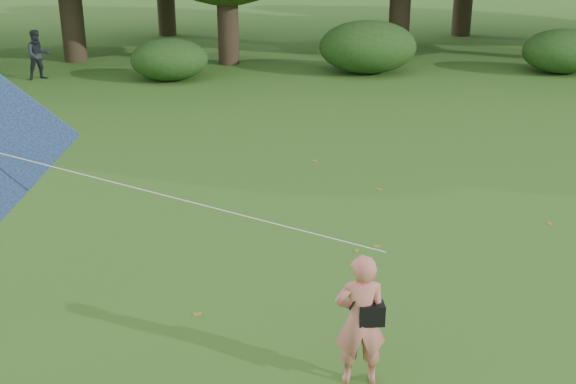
{
  "coord_description": "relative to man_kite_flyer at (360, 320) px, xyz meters",
  "views": [
    {
      "loc": [
        -1.62,
        -7.82,
        5.24
      ],
      "look_at": [
        -0.95,
        2.0,
        1.5
      ],
      "focal_mm": 45.0,
      "sensor_mm": 36.0,
      "label": 1
    }
  ],
  "objects": [
    {
      "name": "ground",
      "position": [
        0.27,
        0.54,
        -0.84
      ],
      "size": [
        100.0,
        100.0,
        0.0
      ],
      "primitive_type": "plane",
      "color": "#265114",
      "rests_on": "ground"
    },
    {
      "name": "fallen_leaves",
      "position": [
        1.04,
        2.83,
        -0.84
      ],
      "size": [
        10.65,
        9.18,
        0.01
      ],
      "color": "olive",
      "rests_on": "ground"
    },
    {
      "name": "shrub_band",
      "position": [
        -0.45,
        18.14,
        0.02
      ],
      "size": [
        39.15,
        3.22,
        1.88
      ],
      "color": "#264919",
      "rests_on": "ground"
    },
    {
      "name": "crossbody_bag",
      "position": [
        0.12,
        -0.03,
        0.11
      ],
      "size": [
        0.43,
        0.2,
        0.69
      ],
      "color": "black",
      "rests_on": "ground"
    },
    {
      "name": "man_kite_flyer",
      "position": [
        0.0,
        0.0,
        0.0
      ],
      "size": [
        0.62,
        0.42,
        1.68
      ],
      "primitive_type": "imported",
      "rotation": [
        0.0,
        0.0,
        3.11
      ],
      "color": "#DC7667",
      "rests_on": "ground"
    },
    {
      "name": "bystander_left",
      "position": [
        -8.24,
        18.11,
        0.01
      ],
      "size": [
        1.03,
        0.96,
        1.69
      ],
      "primitive_type": "imported",
      "rotation": [
        0.0,
        0.0,
        0.5
      ],
      "color": "#22262D",
      "rests_on": "ground"
    }
  ]
}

